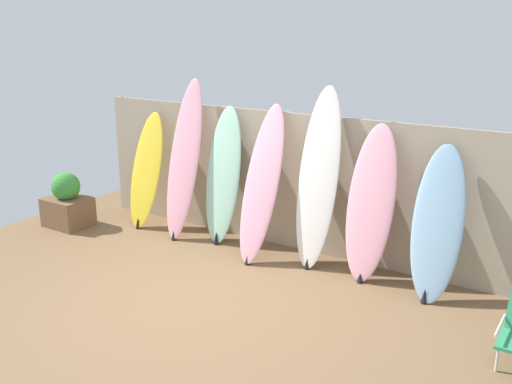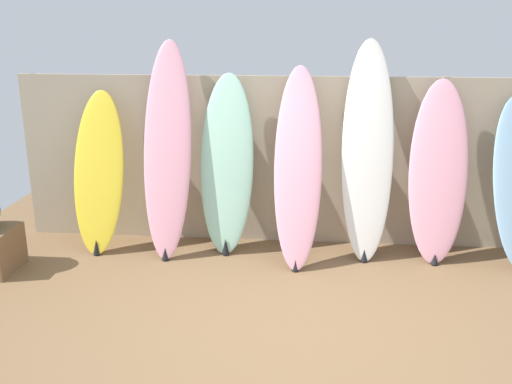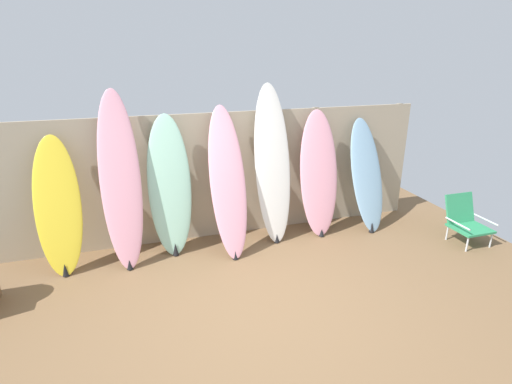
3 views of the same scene
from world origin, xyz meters
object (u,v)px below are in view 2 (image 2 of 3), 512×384
at_px(surfboard_seafoam_2, 227,166).
at_px(surfboard_pink_5, 438,173).
at_px(surfboard_white_4, 367,153).
at_px(surfboard_pink_1, 167,151).
at_px(surfboard_pink_3, 298,168).
at_px(surfboard_yellow_0, 99,174).

relative_size(surfboard_seafoam_2, surfboard_pink_5, 1.02).
bearing_deg(surfboard_seafoam_2, surfboard_white_4, -0.01).
xyz_separation_m(surfboard_pink_1, surfboard_white_4, (2.01, 0.09, 0.00)).
xyz_separation_m(surfboard_seafoam_2, surfboard_pink_3, (0.73, -0.19, 0.04)).
bearing_deg(surfboard_pink_1, surfboard_pink_5, 1.06).
xyz_separation_m(surfboard_yellow_0, surfboard_white_4, (2.75, 0.07, 0.26)).
height_order(surfboard_pink_1, surfboard_white_4, surfboard_white_4).
bearing_deg(surfboard_white_4, surfboard_seafoam_2, 179.99).
bearing_deg(surfboard_pink_1, surfboard_white_4, 2.54).
bearing_deg(surfboard_yellow_0, surfboard_pink_5, 0.53).
bearing_deg(surfboard_yellow_0, surfboard_seafoam_2, 3.06).
distance_m(surfboard_pink_1, surfboard_pink_3, 1.33).
bearing_deg(surfboard_pink_3, surfboard_yellow_0, 176.84).
bearing_deg(surfboard_seafoam_2, surfboard_yellow_0, -176.94).
relative_size(surfboard_yellow_0, surfboard_pink_5, 0.92).
relative_size(surfboard_seafoam_2, surfboard_white_4, 0.85).
xyz_separation_m(surfboard_seafoam_2, surfboard_pink_5, (2.11, -0.04, -0.01)).
xyz_separation_m(surfboard_yellow_0, surfboard_seafoam_2, (1.34, 0.07, 0.10)).
relative_size(surfboard_yellow_0, surfboard_seafoam_2, 0.90).
bearing_deg(surfboard_white_4, surfboard_pink_1, -177.46).
bearing_deg(surfboard_pink_5, surfboard_pink_1, -178.94).
relative_size(surfboard_pink_3, surfboard_white_4, 0.88).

